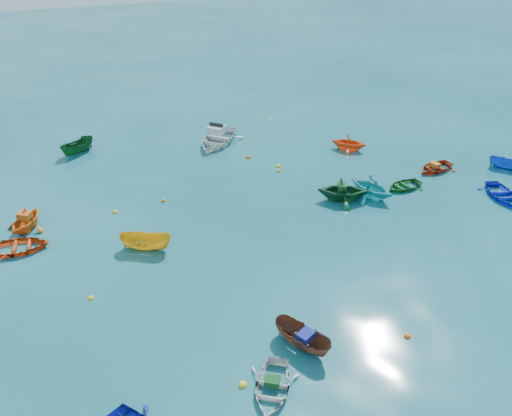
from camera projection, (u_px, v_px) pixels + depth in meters
name	position (u px, v px, depth m)	size (l,w,h in m)	color
ground	(289.00, 261.00, 26.71)	(160.00, 160.00, 0.00)	#0B4650
dinghy_white_near	(272.00, 391.00, 19.66)	(2.06, 2.88, 0.60)	silver
sampan_brown_mid	(302.00, 346.00, 21.63)	(1.09, 2.88, 1.12)	brown
dinghy_blue_se	(501.00, 197.00, 32.38)	(2.26, 3.16, 0.65)	#0F21C4
dinghy_orange_w	(28.00, 228.00, 29.30)	(2.34, 2.71, 1.43)	orange
sampan_yellow_mid	(147.00, 249.00, 27.60)	(1.10, 2.92, 1.13)	gold
dinghy_green_e	(403.00, 188.00, 33.38)	(1.90, 2.65, 0.55)	#13551B
dinghy_cyan_se	(370.00, 196.00, 32.46)	(2.61, 3.03, 1.59)	#1CA7B0
dinghy_red_nw	(19.00, 250.00, 27.47)	(2.36, 3.30, 0.69)	#C74210
dinghy_green_n	(342.00, 200.00, 32.04)	(2.75, 3.19, 1.68)	#114B26
dinghy_red_ne	(435.00, 170.00, 35.57)	(2.07, 2.89, 0.60)	#A2270D
sampan_blue_far	(506.00, 169.00, 35.77)	(0.93, 2.46, 0.95)	blue
dinghy_orange_far	(348.00, 149.00, 38.48)	(2.26, 2.63, 1.38)	#F55817
sampan_green_far	(79.00, 153.00, 37.97)	(1.10, 2.92, 1.13)	#114A1E
motorboat_white	(217.00, 143.00, 39.49)	(3.38, 4.72, 1.58)	silver
tarp_green_a	(272.00, 381.00, 19.51)	(0.60, 0.46, 0.29)	#11471B
tarp_blue_a	(306.00, 336.00, 21.16)	(0.71, 0.53, 0.34)	navy
tarp_orange_a	(25.00, 215.00, 28.87)	(0.74, 0.56, 0.36)	#CF5715
tarp_green_b	(342.00, 186.00, 31.51)	(0.70, 0.53, 0.34)	#114417
tarp_orange_b	(435.00, 165.00, 35.29)	(0.61, 0.46, 0.30)	#CA6514
buoy_ye_a	(243.00, 385.00, 19.88)	(0.35, 0.35, 0.35)	yellow
buoy_or_b	(407.00, 337.00, 22.07)	(0.30, 0.30, 0.30)	#E7500C
buoy_ye_b	(91.00, 299.00, 24.18)	(0.31, 0.31, 0.31)	yellow
buoy_or_c	(164.00, 201.00, 31.90)	(0.31, 0.31, 0.31)	#E3570C
buoy_ye_c	(278.00, 167.00, 36.02)	(0.38, 0.38, 0.38)	yellow
buoy_or_d	(279.00, 172.00, 35.38)	(0.31, 0.31, 0.31)	orange
buoy_ye_d	(115.00, 212.00, 30.79)	(0.33, 0.33, 0.33)	yellow
buoy_or_e	(248.00, 158.00, 37.23)	(0.35, 0.35, 0.35)	#DA510B
buoy_ye_e	(270.00, 120.00, 43.51)	(0.30, 0.30, 0.30)	yellow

